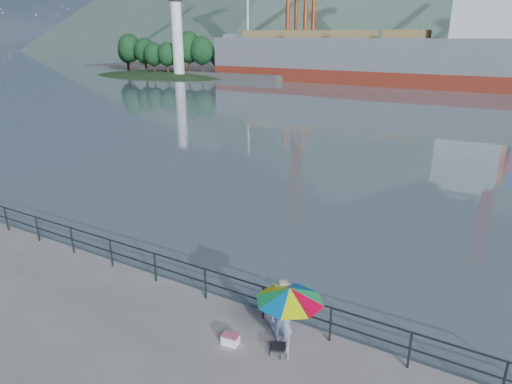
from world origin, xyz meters
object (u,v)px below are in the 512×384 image
fisherman (283,318)px  beach_umbrella (290,294)px  bulk_carrier (378,57)px  cooler_bag (230,340)px

fisherman → beach_umbrella: beach_umbrella is taller
beach_umbrella → bulk_carrier: size_ratio=0.04×
beach_umbrella → cooler_bag: bearing=-171.6°
cooler_bag → beach_umbrella: bearing=2.5°
fisherman → cooler_bag: 1.54m
fisherman → bulk_carrier: 70.80m
cooler_bag → bulk_carrier: bulk_carrier is taller
beach_umbrella → bulk_carrier: 71.13m
beach_umbrella → cooler_bag: 2.33m
fisherman → cooler_bag: (-1.23, -0.52, -0.77)m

